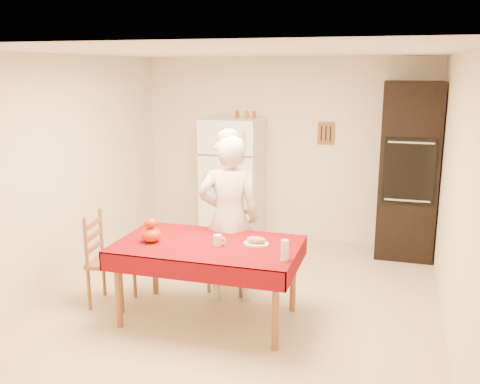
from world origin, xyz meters
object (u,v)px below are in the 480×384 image
at_px(oven_cabinet, 408,171).
at_px(chair_left, 105,256).
at_px(pumpkin_lower, 151,235).
at_px(bread_plate, 256,244).
at_px(dining_table, 208,250).
at_px(wine_glass, 285,250).
at_px(seated_woman, 229,219).
at_px(refrigerator, 233,181).
at_px(chair_far, 232,243).
at_px(coffee_mug, 217,240).

height_order(oven_cabinet, chair_left, oven_cabinet).
relative_size(pumpkin_lower, bread_plate, 0.78).
distance_m(oven_cabinet, dining_table, 3.03).
distance_m(wine_glass, bread_plate, 0.46).
height_order(dining_table, seated_woman, seated_woman).
bearing_deg(bread_plate, refrigerator, 112.25).
bearing_deg(refrigerator, chair_left, -105.11).
relative_size(chair_far, bread_plate, 3.96).
xyz_separation_m(dining_table, chair_far, (-0.01, 0.80, -0.18)).
relative_size(refrigerator, chair_left, 1.79).
distance_m(oven_cabinet, chair_left, 3.80).
distance_m(oven_cabinet, seated_woman, 2.60).
bearing_deg(seated_woman, bread_plate, 114.51).
height_order(chair_left, bread_plate, chair_left).
height_order(coffee_mug, bread_plate, coffee_mug).
xyz_separation_m(dining_table, wine_glass, (0.78, -0.23, 0.16)).
xyz_separation_m(oven_cabinet, pumpkin_lower, (-2.31, -2.52, -0.27)).
relative_size(pumpkin_lower, wine_glass, 1.06).
height_order(dining_table, bread_plate, bread_plate).
height_order(oven_cabinet, dining_table, oven_cabinet).
xyz_separation_m(oven_cabinet, wine_glass, (-1.02, -2.64, -0.25)).
distance_m(refrigerator, dining_table, 2.41).
bearing_deg(seated_woman, chair_far, -97.37).
bearing_deg(chair_far, coffee_mug, -78.42).
bearing_deg(chair_far, pumpkin_lower, -115.75).
height_order(wine_glass, bread_plate, wine_glass).
xyz_separation_m(chair_left, coffee_mug, (1.22, -0.07, 0.30)).
distance_m(dining_table, chair_left, 1.13).
relative_size(chair_far, chair_left, 1.00).
xyz_separation_m(chair_far, seated_woman, (0.07, -0.31, 0.35)).
bearing_deg(oven_cabinet, refrigerator, -178.82).
bearing_deg(chair_left, pumpkin_lower, -110.61).
bearing_deg(pumpkin_lower, chair_far, 60.92).
height_order(chair_far, seated_woman, seated_woman).
xyz_separation_m(seated_woman, bread_plate, (0.39, -0.41, -0.09)).
relative_size(refrigerator, seated_woman, 0.99).
bearing_deg(chair_far, chair_left, -141.74).
relative_size(refrigerator, coffee_mug, 17.00).
bearing_deg(seated_woman, refrigerator, -93.14).
xyz_separation_m(dining_table, chair_left, (-1.12, 0.03, -0.18)).
relative_size(wine_glass, bread_plate, 0.73).
xyz_separation_m(refrigerator, chair_left, (-0.63, -2.33, -0.34)).
distance_m(refrigerator, wine_glass, 2.88).
relative_size(refrigerator, oven_cabinet, 0.77).
distance_m(pumpkin_lower, wine_glass, 1.31).
height_order(seated_woman, coffee_mug, seated_woman).
relative_size(dining_table, seated_woman, 0.99).
bearing_deg(bread_plate, chair_left, -178.26).
height_order(pumpkin_lower, wine_glass, wine_glass).
xyz_separation_m(chair_left, wine_glass, (1.89, -0.27, 0.34)).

